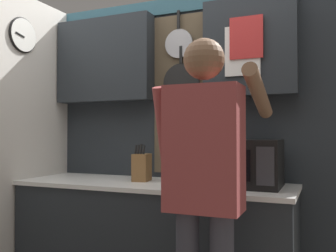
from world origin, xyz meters
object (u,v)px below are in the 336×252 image
(utensil_crock, at_px, (173,171))
(person, at_px, (205,174))
(knife_block, at_px, (142,167))
(microwave, at_px, (244,163))

(utensil_crock, distance_m, person, 0.78)
(knife_block, distance_m, utensil_crock, 0.25)
(knife_block, distance_m, person, 0.94)
(knife_block, relative_size, person, 0.16)
(knife_block, xyz_separation_m, person, (0.69, -0.64, 0.04))
(microwave, xyz_separation_m, knife_block, (-0.75, 0.00, -0.05))
(microwave, height_order, person, person)
(utensil_crock, xyz_separation_m, person, (0.44, -0.64, 0.06))
(utensil_crock, relative_size, person, 0.19)
(person, bearing_deg, microwave, 83.89)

